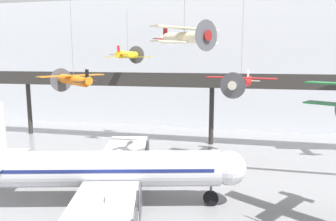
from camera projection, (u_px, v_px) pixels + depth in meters
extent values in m
cube|color=silver|center=(219.00, 63.00, 58.51)|extent=(140.00, 3.00, 23.27)
cube|color=#2D2B28|center=(211.00, 84.00, 46.17)|extent=(110.00, 3.20, 0.90)
cube|color=#2D2B28|center=(211.00, 77.00, 44.53)|extent=(110.00, 0.12, 1.10)
cylinder|color=#2D2B28|center=(29.00, 108.00, 54.52)|extent=(0.70, 0.70, 8.54)
cylinder|color=#2D2B28|center=(211.00, 115.00, 47.84)|extent=(0.70, 0.70, 8.54)
cylinder|color=silver|center=(106.00, 169.00, 27.55)|extent=(19.37, 7.54, 3.01)
sphere|color=silver|center=(229.00, 168.00, 27.74)|extent=(2.95, 2.95, 2.95)
cube|color=navy|center=(106.00, 165.00, 27.51)|extent=(18.09, 7.28, 0.27)
cube|color=silver|center=(124.00, 151.00, 35.22)|extent=(7.30, 13.00, 0.28)
cube|color=silver|center=(96.00, 221.00, 20.12)|extent=(7.30, 13.00, 0.28)
cylinder|color=silver|center=(135.00, 158.00, 32.57)|extent=(2.52, 1.94, 1.44)
cylinder|color=#4C4C51|center=(147.00, 158.00, 32.59)|extent=(0.72, 2.68, 2.74)
cylinder|color=silver|center=(138.00, 147.00, 36.69)|extent=(2.52, 1.94, 1.44)
cylinder|color=#4C4C51|center=(149.00, 147.00, 36.72)|extent=(0.72, 2.68, 2.74)
cylinder|color=silver|center=(123.00, 201.00, 22.81)|extent=(2.52, 1.94, 1.44)
cylinder|color=#4C4C51|center=(140.00, 201.00, 22.83)|extent=(0.72, 2.68, 2.74)
cylinder|color=#4C4C51|center=(211.00, 192.00, 28.05)|extent=(0.20, 0.20, 1.21)
cylinder|color=black|center=(211.00, 198.00, 28.14)|extent=(1.35, 0.68, 1.30)
cylinder|color=#4C4C51|center=(113.00, 182.00, 30.27)|extent=(0.20, 0.20, 1.21)
cylinder|color=black|center=(113.00, 188.00, 30.37)|extent=(1.35, 0.68, 1.30)
cylinder|color=#4C4C51|center=(104.00, 205.00, 25.52)|extent=(0.20, 0.20, 1.21)
cylinder|color=black|center=(104.00, 212.00, 25.62)|extent=(1.35, 0.68, 1.30)
cylinder|color=red|center=(241.00, 82.00, 37.96)|extent=(2.56, 5.48, 1.41)
cone|color=silver|center=(233.00, 85.00, 35.57)|extent=(1.20, 1.13, 0.99)
cylinder|color=#4C4C51|center=(233.00, 86.00, 35.40)|extent=(2.77, 0.84, 2.87)
cone|color=red|center=(247.00, 80.00, 40.18)|extent=(1.31, 1.69, 1.02)
cube|color=red|center=(240.00, 78.00, 37.59)|extent=(8.11, 3.49, 0.10)
cube|color=silver|center=(248.00, 75.00, 40.38)|extent=(0.24, 0.64, 1.33)
cube|color=silver|center=(248.00, 81.00, 40.48)|extent=(2.94, 1.42, 0.06)
cylinder|color=slate|center=(242.00, 39.00, 37.17)|extent=(0.04, 0.04, 8.76)
cylinder|color=orange|center=(74.00, 80.00, 33.04)|extent=(4.48, 3.28, 1.15)
cone|color=black|center=(62.00, 80.00, 34.75)|extent=(1.11, 1.14, 0.87)
cylinder|color=#4C4C51|center=(61.00, 80.00, 34.87)|extent=(1.35, 2.15, 2.50)
cone|color=orange|center=(86.00, 80.00, 31.45)|extent=(1.52, 1.37, 0.87)
cube|color=orange|center=(72.00, 76.00, 33.17)|extent=(4.66, 6.56, 0.10)
cube|color=black|center=(87.00, 75.00, 31.18)|extent=(0.51, 0.35, 1.16)
cube|color=black|center=(87.00, 82.00, 31.27)|extent=(1.80, 2.42, 0.06)
cylinder|color=slate|center=(72.00, 33.00, 32.31)|extent=(0.04, 0.04, 8.30)
cylinder|color=yellow|center=(128.00, 55.00, 46.64)|extent=(1.65, 4.95, 1.05)
cone|color=red|center=(136.00, 55.00, 48.98)|extent=(1.01, 0.92, 0.90)
cylinder|color=#4C4C51|center=(136.00, 55.00, 49.15)|extent=(2.59, 0.39, 2.61)
cone|color=yellow|center=(120.00, 55.00, 44.46)|extent=(1.02, 1.41, 0.87)
cube|color=yellow|center=(129.00, 57.00, 46.96)|extent=(7.42, 2.17, 0.10)
cube|color=red|center=(118.00, 50.00, 44.09)|extent=(0.14, 0.59, 1.21)
cube|color=red|center=(119.00, 55.00, 44.19)|extent=(2.67, 0.94, 0.06)
cylinder|color=slate|center=(127.00, 31.00, 46.10)|extent=(0.04, 0.04, 5.75)
cylinder|color=beige|center=(184.00, 38.00, 26.97)|extent=(4.13, 3.42, 1.02)
cone|color=maroon|center=(205.00, 36.00, 25.20)|extent=(1.09, 1.11, 0.83)
cylinder|color=#4C4C51|center=(206.00, 36.00, 25.08)|extent=(1.47, 1.94, 2.40)
cone|color=beige|center=(167.00, 39.00, 28.62)|extent=(1.44, 1.35, 0.81)
cube|color=beige|center=(187.00, 28.00, 26.65)|extent=(4.91, 6.03, 0.10)
cube|color=beige|center=(186.00, 42.00, 26.82)|extent=(4.91, 6.03, 0.10)
cube|color=maroon|center=(165.00, 33.00, 28.73)|extent=(0.47, 0.37, 1.11)
cube|color=maroon|center=(165.00, 39.00, 28.81)|extent=(1.88, 2.24, 0.06)
cylinder|color=slate|center=(185.00, 3.00, 26.53)|extent=(0.04, 0.04, 4.61)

